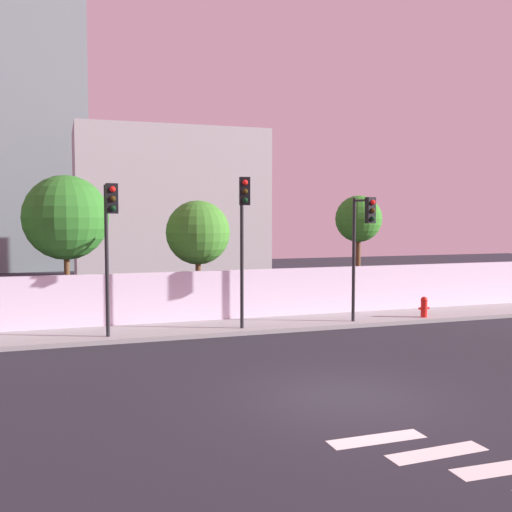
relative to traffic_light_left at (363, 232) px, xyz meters
name	(u,v)px	position (x,y,z in m)	size (l,w,h in m)	color
ground_plane	(345,397)	(-4.28, -7.09, -3.39)	(80.00, 80.00, 0.00)	#222029
sidewalk	(237,327)	(-4.28, 1.11, -3.32)	(36.00, 2.40, 0.15)	gray
perimeter_wall	(227,295)	(-4.28, 2.40, -2.34)	(36.00, 0.18, 1.80)	silver
crosswalk_marking	(473,473)	(-4.21, -11.19, -3.39)	(3.81, 3.88, 0.01)	silver
traffic_light_left	(363,232)	(0.00, 0.00, 0.00)	(0.44, 1.08, 4.45)	black
traffic_light_center	(243,221)	(-4.40, 0.03, 0.40)	(0.39, 1.07, 5.04)	black
traffic_light_right	(109,227)	(-8.68, 0.01, 0.22)	(0.36, 1.08, 4.77)	black
fire_hydrant	(424,306)	(2.82, 0.36, -2.82)	(0.44, 0.26, 0.78)	red
roadside_tree_midleft	(66,218)	(-9.90, 3.43, 0.49)	(3.00, 3.00, 5.39)	brown
roadside_tree_midright	(198,233)	(-5.14, 3.43, -0.08)	(2.43, 2.43, 4.54)	brown
roadside_tree_rightmost	(359,220)	(1.68, 3.43, 0.40)	(1.93, 1.93, 4.80)	brown
low_building_distant	(169,207)	(-3.89, 16.40, 1.08)	(10.78, 6.00, 8.94)	#A9A9A9
tower_on_skyline	(39,73)	(-11.26, 28.40, 11.05)	(6.65, 5.00, 28.88)	gray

